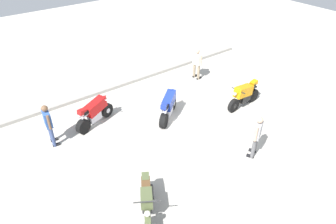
{
  "coord_description": "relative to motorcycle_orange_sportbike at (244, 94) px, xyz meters",
  "views": [
    {
      "loc": [
        -6.8,
        -7.42,
        7.46
      ],
      "look_at": [
        -0.89,
        0.47,
        0.75
      ],
      "focal_mm": 32.79,
      "sensor_mm": 36.0,
      "label": 1
    }
  ],
  "objects": [
    {
      "name": "ground_plane",
      "position": [
        -2.71,
        0.24,
        -0.59
      ],
      "size": [
        40.0,
        40.0,
        0.0
      ],
      "primitive_type": "plane",
      "color": "#B7B2A8"
    },
    {
      "name": "curb_edge",
      "position": [
        -2.71,
        4.84,
        -0.52
      ],
      "size": [
        14.0,
        0.3,
        0.15
      ],
      "primitive_type": "cube",
      "color": "#9C978F",
      "rests_on": "ground"
    },
    {
      "name": "motorcycle_orange_sportbike",
      "position": [
        0.0,
        0.0,
        0.0
      ],
      "size": [
        1.96,
        0.7,
        1.14
      ],
      "rotation": [
        0.0,
        0.0,
        3.21
      ],
      "color": "black",
      "rests_on": "ground"
    },
    {
      "name": "motorcycle_red_sportbike",
      "position": [
        -5.79,
        2.66,
        0.0
      ],
      "size": [
        1.89,
        0.95,
        1.14
      ],
      "rotation": [
        0.0,
        0.0,
        0.36
      ],
      "color": "black",
      "rests_on": "ground"
    },
    {
      "name": "motorcycle_blue_sportbike",
      "position": [
        -3.16,
        1.26,
        0.0
      ],
      "size": [
        1.67,
        1.33,
        1.14
      ],
      "rotation": [
        0.0,
        0.0,
        0.65
      ],
      "color": "black",
      "rests_on": "ground"
    },
    {
      "name": "motorcycle_olive_vintage",
      "position": [
        -6.53,
        -2.21,
        -0.11
      ],
      "size": [
        1.14,
        1.75,
        1.07
      ],
      "rotation": [
        0.0,
        0.0,
        4.17
      ],
      "color": "black",
      "rests_on": "ground"
    },
    {
      "name": "person_in_gray_shirt",
      "position": [
        -2.13,
        -2.41,
        0.34
      ],
      "size": [
        0.61,
        0.47,
        1.65
      ],
      "rotation": [
        0.0,
        0.0,
        2.04
      ],
      "color": "#59595B",
      "rests_on": "ground"
    },
    {
      "name": "person_in_white_shirt",
      "position": [
        0.09,
        3.22,
        0.29
      ],
      "size": [
        0.32,
        0.62,
        1.58
      ],
      "rotation": [
        0.0,
        0.0,
        0.04
      ],
      "color": "gray",
      "rests_on": "ground"
    },
    {
      "name": "person_in_blue_shirt",
      "position": [
        -7.63,
        2.48,
        0.38
      ],
      "size": [
        0.35,
        0.66,
        1.7
      ],
      "rotation": [
        0.0,
        0.0,
        6.17
      ],
      "color": "#384772",
      "rests_on": "ground"
    }
  ]
}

